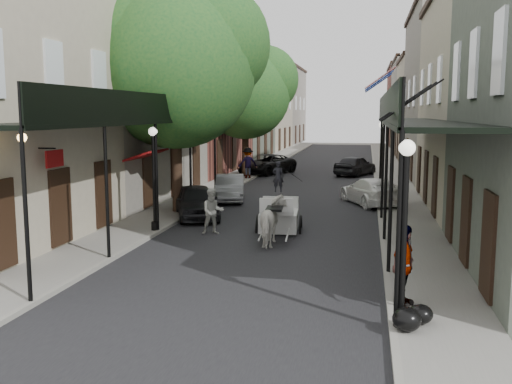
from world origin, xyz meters
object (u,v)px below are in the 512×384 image
at_px(car_right_near, 371,191).
at_px(tree_far, 251,90).
at_px(lamppost_left, 154,177).
at_px(lamppost_right_near, 404,232).
at_px(tree_near, 186,61).
at_px(car_left_near, 196,201).
at_px(car_left_mid, 230,188).
at_px(lamppost_right_far, 381,156).
at_px(pedestrian_sidewalk_left, 248,163).
at_px(pedestrian_walking, 213,212).
at_px(car_right_far, 355,165).
at_px(horse, 274,221).
at_px(car_left_far, 267,164).
at_px(carriage, 280,202).
at_px(pedestrian_sidewalk_right, 403,265).

bearing_deg(car_right_near, tree_far, -75.19).
xyz_separation_m(tree_far, lamppost_left, (0.15, -18.18, -3.79)).
bearing_deg(lamppost_right_near, tree_near, 124.27).
relative_size(car_left_near, car_left_mid, 1.04).
bearing_deg(lamppost_right_far, pedestrian_sidewalk_left, 149.80).
height_order(lamppost_right_near, pedestrian_walking, lamppost_right_near).
distance_m(tree_far, car_right_near, 13.86).
distance_m(lamppost_left, pedestrian_walking, 2.44).
height_order(car_left_mid, car_right_far, car_right_far).
bearing_deg(lamppost_left, car_left_near, 79.62).
bearing_deg(car_left_near, car_right_far, 48.44).
height_order(lamppost_right_near, horse, lamppost_right_near).
bearing_deg(car_left_far, car_left_near, -65.53).
height_order(lamppost_right_near, car_left_near, lamppost_right_near).
relative_size(lamppost_left, pedestrian_walking, 2.24).
distance_m(tree_far, car_left_mid, 11.47).
distance_m(car_left_mid, car_right_near, 6.86).
relative_size(car_left_mid, car_right_near, 0.88).
bearing_deg(tree_far, carriage, -75.00).
height_order(lamppost_left, car_left_mid, lamppost_left).
xyz_separation_m(car_left_mid, car_right_far, (5.86, 12.70, 0.06)).
distance_m(tree_near, tree_far, 14.02).
height_order(lamppost_left, pedestrian_walking, lamppost_left).
xyz_separation_m(tree_far, carriage, (4.48, -16.71, -4.80)).
relative_size(tree_far, pedestrian_sidewalk_right, 4.76).
height_order(tree_far, pedestrian_sidewalk_right, tree_far).
distance_m(lamppost_left, pedestrian_sidewalk_left, 16.86).
bearing_deg(tree_far, car_left_far, 74.70).
xyz_separation_m(car_left_near, car_right_near, (7.11, 4.80, -0.05)).
bearing_deg(tree_far, lamppost_right_far, -36.51).
bearing_deg(car_right_far, lamppost_right_near, 116.48).
height_order(carriage, pedestrian_sidewalk_right, carriage).
xyz_separation_m(lamppost_right_far, pedestrian_walking, (-6.10, -11.77, -1.22)).
bearing_deg(horse, lamppost_right_far, -110.28).
xyz_separation_m(lamppost_right_near, lamppost_left, (-8.20, 8.00, 0.00)).
bearing_deg(car_left_far, carriage, -54.45).
xyz_separation_m(horse, pedestrian_sidewalk_right, (3.78, -5.68, 0.23)).
height_order(car_left_near, car_right_near, car_left_near).
bearing_deg(lamppost_left, pedestrian_walking, 6.19).
relative_size(lamppost_left, pedestrian_sidewalk_right, 2.05).
distance_m(tree_near, lamppost_right_near, 15.39).
bearing_deg(car_left_near, car_left_far, 67.98).
relative_size(lamppost_right_near, car_right_near, 0.84).
height_order(pedestrian_sidewalk_right, car_right_far, pedestrian_sidewalk_right).
bearing_deg(car_left_near, pedestrian_sidewalk_right, -74.32).
distance_m(pedestrian_walking, pedestrian_sidewalk_right, 9.28).
bearing_deg(car_left_mid, horse, -79.65).
bearing_deg(tree_near, horse, -48.24).
relative_size(lamppost_right_near, pedestrian_sidewalk_right, 2.05).
distance_m(horse, pedestrian_walking, 2.72).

